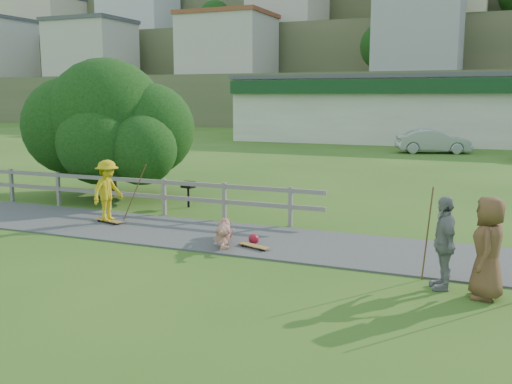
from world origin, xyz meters
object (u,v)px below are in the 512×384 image
(skater_rider, at_px, (108,194))
(spectator_b, at_px, (444,243))
(spectator_c, at_px, (488,248))
(car_silver, at_px, (433,141))
(bbq, at_px, (188,194))
(skater_fallen, at_px, (225,232))
(tree, at_px, (108,144))

(skater_rider, relative_size, spectator_b, 0.97)
(spectator_c, bearing_deg, car_silver, -169.77)
(bbq, bearing_deg, car_silver, 84.53)
(skater_fallen, distance_m, spectator_b, 5.25)
(spectator_b, xyz_separation_m, bbq, (-8.19, 5.09, -0.45))
(spectator_b, relative_size, spectator_c, 0.95)
(spectator_b, bearing_deg, skater_rider, -121.05)
(skater_fallen, distance_m, bbq, 4.94)
(skater_fallen, relative_size, car_silver, 0.41)
(spectator_c, relative_size, car_silver, 0.41)
(tree, bearing_deg, spectator_c, -25.99)
(spectator_b, bearing_deg, bbq, -139.81)
(skater_fallen, height_order, bbq, bbq)
(tree, bearing_deg, car_silver, 65.83)
(tree, bearing_deg, spectator_b, -26.49)
(spectator_c, bearing_deg, skater_rider, -100.54)
(skater_fallen, height_order, spectator_b, spectator_b)
(spectator_c, bearing_deg, tree, -113.07)
(skater_rider, bearing_deg, spectator_c, -98.06)
(skater_rider, height_order, tree, tree)
(spectator_b, relative_size, bbq, 2.08)
(car_silver, bearing_deg, skater_rider, 147.61)
(skater_rider, bearing_deg, bbq, -10.92)
(tree, distance_m, bbq, 4.03)
(skater_fallen, relative_size, bbq, 2.18)
(skater_fallen, bearing_deg, skater_rider, 145.25)
(spectator_b, distance_m, tree, 13.29)
(spectator_c, xyz_separation_m, tree, (-12.62, 6.15, 0.95))
(spectator_c, relative_size, bbq, 2.18)
(skater_fallen, relative_size, spectator_b, 1.05)
(spectator_b, distance_m, car_silver, 26.54)
(car_silver, xyz_separation_m, tree, (-9.20, -20.50, 1.13))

